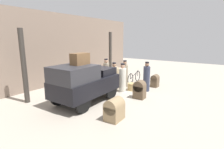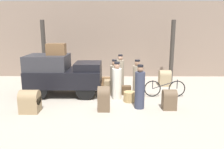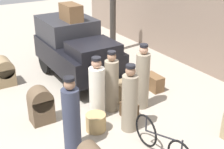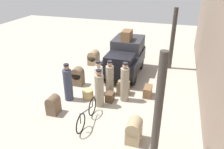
{
  "view_description": "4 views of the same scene",
  "coord_description": "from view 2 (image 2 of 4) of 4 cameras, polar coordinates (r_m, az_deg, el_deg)",
  "views": [
    {
      "loc": [
        -7.78,
        -5.11,
        2.98
      ],
      "look_at": [
        0.2,
        0.2,
        0.95
      ],
      "focal_mm": 28.0,
      "sensor_mm": 36.0,
      "label": 1
    },
    {
      "loc": [
        0.26,
        -9.31,
        3.04
      ],
      "look_at": [
        0.2,
        0.2,
        0.95
      ],
      "focal_mm": 35.0,
      "sensor_mm": 36.0,
      "label": 2
    },
    {
      "loc": [
        6.4,
        -3.61,
        4.21
      ],
      "look_at": [
        0.2,
        0.2,
        0.95
      ],
      "focal_mm": 50.0,
      "sensor_mm": 36.0,
      "label": 3
    },
    {
      "loc": [
        8.5,
        2.77,
        5.14
      ],
      "look_at": [
        0.2,
        0.2,
        0.95
      ],
      "focal_mm": 35.0,
      "sensor_mm": 36.0,
      "label": 4
    }
  ],
  "objects": [
    {
      "name": "porter_lifting_near_truck",
      "position": [
        9.64,
        6.54,
        -1.41
      ],
      "size": [
        0.37,
        0.37,
        1.65
      ],
      "color": "gray",
      "rests_on": "ground"
    },
    {
      "name": "ground_plane",
      "position": [
        9.8,
        -1.18,
        -5.68
      ],
      "size": [
        30.0,
        30.0,
        0.0
      ],
      "primitive_type": "plane",
      "color": "#A89E8E"
    },
    {
      "name": "trunk_barrel_dark",
      "position": [
        11.72,
        13.62,
        -0.82
      ],
      "size": [
        0.59,
        0.47,
        0.83
      ],
      "color": "#9E8966",
      "rests_on": "ground"
    },
    {
      "name": "trunk_umber_medium",
      "position": [
        10.04,
        3.76,
        -4.09
      ],
      "size": [
        0.43,
        0.31,
        0.39
      ],
      "color": "#4C3823",
      "rests_on": "ground"
    },
    {
      "name": "conductor_in_dark_uniform",
      "position": [
        9.71,
        0.61,
        -1.27
      ],
      "size": [
        0.36,
        0.36,
        1.63
      ],
      "color": "gray",
      "rests_on": "ground"
    },
    {
      "name": "suitcase_tan_flat",
      "position": [
        8.47,
        14.73,
        -6.22
      ],
      "size": [
        0.5,
        0.42,
        0.76
      ],
      "color": "brown",
      "rests_on": "ground"
    },
    {
      "name": "station_building_facade",
      "position": [
        13.41,
        -0.76,
        9.02
      ],
      "size": [
        16.0,
        0.15,
        4.5
      ],
      "color": "gray",
      "rests_on": "ground"
    },
    {
      "name": "trunk_large_brown",
      "position": [
        11.46,
        -1.2,
        -1.82
      ],
      "size": [
        0.64,
        0.34,
        0.45
      ],
      "color": "brown",
      "rests_on": "ground"
    },
    {
      "name": "wicker_basket",
      "position": [
        9.1,
        4.54,
        -5.78
      ],
      "size": [
        0.48,
        0.48,
        0.41
      ],
      "color": "tan",
      "rests_on": "ground"
    },
    {
      "name": "bicycle",
      "position": [
        9.91,
        13.6,
        -3.57
      ],
      "size": [
        1.81,
        0.04,
        0.78
      ],
      "color": "black",
      "rests_on": "ground"
    },
    {
      "name": "truck",
      "position": [
        10.04,
        -12.94,
        0.39
      ],
      "size": [
        3.25,
        1.66,
        1.82
      ],
      "color": "black",
      "rests_on": "ground"
    },
    {
      "name": "trunk_on_truck_roof",
      "position": [
        9.93,
        -14.38,
        6.41
      ],
      "size": [
        0.82,
        0.45,
        0.5
      ],
      "color": "brown",
      "rests_on": "truck"
    },
    {
      "name": "canopy_pillar_right",
      "position": [
        12.32,
        15.39,
        5.7
      ],
      "size": [
        0.23,
        0.23,
        3.4
      ],
      "color": "#38332D",
      "rests_on": "ground"
    },
    {
      "name": "suitcase_small_leather",
      "position": [
        10.37,
        -0.78,
        -3.02
      ],
      "size": [
        0.44,
        0.52,
        0.57
      ],
      "color": "#937A56",
      "rests_on": "ground"
    },
    {
      "name": "trunk_wicker_pale",
      "position": [
        8.1,
        -2.13,
        -6.15
      ],
      "size": [
        0.44,
        0.54,
        0.91
      ],
      "color": "brown",
      "rests_on": "ground"
    },
    {
      "name": "canopy_pillar_left",
      "position": [
        12.48,
        -17.31,
        5.66
      ],
      "size": [
        0.23,
        0.23,
        3.4
      ],
      "color": "#38332D",
      "rests_on": "ground"
    },
    {
      "name": "porter_carrying_trunk",
      "position": [
        10.44,
        2.19,
        0.05
      ],
      "size": [
        0.36,
        0.36,
        1.76
      ],
      "color": "gray",
      "rests_on": "ground"
    },
    {
      "name": "suitcase_black_upright",
      "position": [
        8.45,
        -20.66,
        -6.52
      ],
      "size": [
        0.67,
        0.55,
        0.83
      ],
      "color": "#937A56",
      "rests_on": "ground"
    },
    {
      "name": "porter_with_bicycle",
      "position": [
        9.25,
        1.28,
        -2.09
      ],
      "size": [
        0.39,
        0.39,
        1.6
      ],
      "color": "silver",
      "rests_on": "ground"
    },
    {
      "name": "porter_standing_middle",
      "position": [
        8.26,
        7.27,
        -3.7
      ],
      "size": [
        0.37,
        0.37,
        1.67
      ],
      "color": "#33384C",
      "rests_on": "ground"
    }
  ]
}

